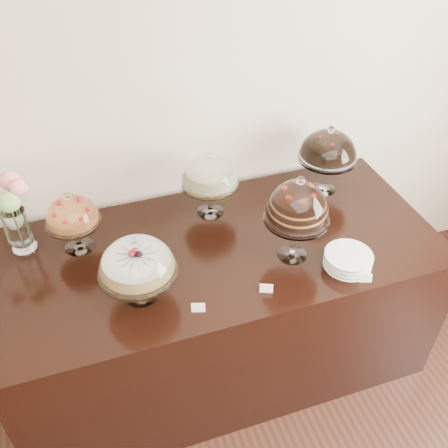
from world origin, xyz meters
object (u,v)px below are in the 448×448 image
object	(u,v)px
cake_stand_sugar_sponge	(137,261)
cake_stand_dark_choco	(329,148)
cake_stand_cheesecake	(210,175)
flower_vase	(12,211)
cake_stand_choco_layer	(298,205)
plate_stack	(348,260)
display_counter	(221,305)
cake_stand_fruit_tart	(72,214)

from	to	relation	value
cake_stand_sugar_sponge	cake_stand_dark_choco	world-z (taller)	cake_stand_dark_choco
cake_stand_cheesecake	flower_vase	bearing A→B (deg)	178.59
cake_stand_choco_layer	plate_stack	bearing A→B (deg)	-35.36
cake_stand_dark_choco	plate_stack	distance (m)	0.68
display_counter	cake_stand_cheesecake	bearing A→B (deg)	83.26
cake_stand_choco_layer	plate_stack	size ratio (longest dim) A/B	2.10
flower_vase	cake_stand_cheesecake	bearing A→B (deg)	-1.41
cake_stand_dark_choco	cake_stand_fruit_tart	distance (m)	1.38
cake_stand_sugar_sponge	cake_stand_fruit_tart	distance (m)	0.48
cake_stand_fruit_tart	cake_stand_dark_choco	bearing A→B (deg)	2.53
cake_stand_dark_choco	cake_stand_fruit_tart	bearing A→B (deg)	-177.47
cake_stand_cheesecake	cake_stand_dark_choco	distance (m)	0.68
cake_stand_sugar_sponge	flower_vase	world-z (taller)	flower_vase
plate_stack	cake_stand_cheesecake	bearing A→B (deg)	129.00
display_counter	plate_stack	bearing A→B (deg)	-32.01
cake_stand_choco_layer	display_counter	bearing A→B (deg)	150.48
display_counter	cake_stand_dark_choco	world-z (taller)	cake_stand_dark_choco
display_counter	cake_stand_dark_choco	bearing A→B (deg)	21.40
cake_stand_choco_layer	flower_vase	xyz separation A→B (m)	(-1.25, 0.48, -0.08)
cake_stand_cheesecake	display_counter	bearing A→B (deg)	-96.74
display_counter	cake_stand_cheesecake	world-z (taller)	cake_stand_cheesecake
cake_stand_dark_choco	cake_stand_choco_layer	bearing A→B (deg)	-131.30
cake_stand_cheesecake	cake_stand_fruit_tart	bearing A→B (deg)	-174.85
plate_stack	display_counter	bearing A→B (deg)	147.99
cake_stand_dark_choco	plate_stack	bearing A→B (deg)	-106.66
cake_stand_cheesecake	cake_stand_dark_choco	size ratio (longest dim) A/B	0.92
flower_vase	cake_stand_sugar_sponge	bearing A→B (deg)	-45.82
cake_stand_choco_layer	cake_stand_dark_choco	distance (m)	0.60
display_counter	cake_stand_fruit_tart	world-z (taller)	cake_stand_fruit_tart
cake_stand_fruit_tart	plate_stack	distance (m)	1.33
cake_stand_sugar_sponge	cake_stand_fruit_tart	xyz separation A→B (m)	(-0.23, 0.42, -0.00)
cake_stand_choco_layer	cake_stand_dark_choco	world-z (taller)	cake_stand_choco_layer
display_counter	plate_stack	distance (m)	0.79
cake_stand_dark_choco	cake_stand_sugar_sponge	bearing A→B (deg)	-157.31
cake_stand_choco_layer	cake_stand_fruit_tart	size ratio (longest dim) A/B	1.38
cake_stand_choco_layer	flower_vase	world-z (taller)	cake_stand_choco_layer
cake_stand_sugar_sponge	display_counter	bearing A→B (deg)	24.70
flower_vase	cake_stand_fruit_tart	bearing A→B (deg)	-18.33
cake_stand_sugar_sponge	plate_stack	world-z (taller)	cake_stand_sugar_sponge
flower_vase	plate_stack	bearing A→B (deg)	-23.43
flower_vase	plate_stack	size ratio (longest dim) A/B	1.81
cake_stand_cheesecake	cake_stand_fruit_tart	size ratio (longest dim) A/B	1.10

